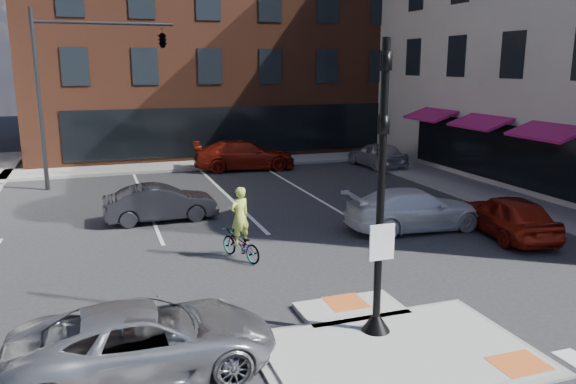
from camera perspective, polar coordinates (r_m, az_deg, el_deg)
name	(u,v)px	position (r m, az deg, el deg)	size (l,w,h in m)	color
ground	(385,344)	(12.08, 9.79, -14.97)	(120.00, 120.00, 0.00)	#28282B
refuge_island	(391,348)	(11.86, 10.42, -15.28)	(5.40, 4.65, 0.13)	gray
sidewalk_e	(494,196)	(25.74, 20.23, -0.37)	(3.00, 24.00, 0.15)	gray
sidewalk_n	(247,162)	(32.84, -4.21, 3.10)	(26.00, 3.00, 0.15)	gray
building_n	(209,33)	(42.17, -8.06, 15.69)	(24.40, 18.40, 15.50)	#592B1C
building_far_left	(103,71)	(61.30, -18.32, 11.63)	(10.00, 12.00, 10.00)	slate
building_far_right	(223,61)	(64.89, -6.59, 13.09)	(12.00, 12.00, 12.00)	brown
signal_pole	(380,229)	(11.51, 9.29, -3.68)	(0.60, 0.60, 5.98)	black
mast_arm_signal	(130,51)	(27.36, -15.73, 13.64)	(6.10, 2.24, 8.00)	black
silver_suv	(146,340)	(10.94, -14.21, -14.37)	(2.21, 4.79, 1.33)	#A0A2A7
red_sedan	(508,215)	(19.97, 21.46, -2.23)	(1.69, 4.20, 1.43)	maroon
white_pickup	(415,209)	(19.88, 12.76, -1.73)	(1.99, 4.88, 1.42)	white
bg_car_dark	(161,203)	(20.98, -12.81, -1.09)	(1.41, 4.04, 1.33)	#27272C
bg_car_silver	(377,154)	(31.66, 9.03, 3.79)	(1.68, 4.19, 1.43)	silver
bg_car_red	(245,155)	(30.65, -4.44, 3.76)	(2.22, 5.46, 1.58)	maroon
cyclist	(240,235)	(16.48, -4.88, -4.39)	(1.22, 1.81, 2.17)	#3F3F44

